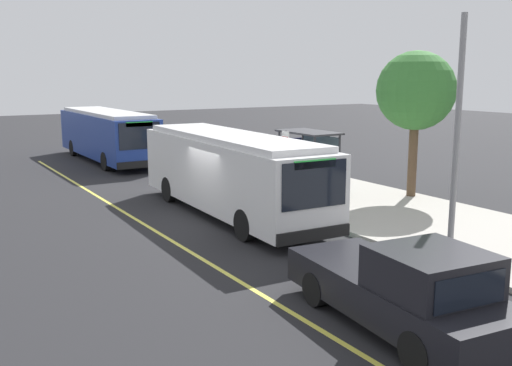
# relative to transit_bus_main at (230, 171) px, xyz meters

# --- Properties ---
(ground_plane) EXTENTS (120.00, 120.00, 0.00)m
(ground_plane) POSITION_rel_transit_bus_main_xyz_m (0.46, -1.01, -1.62)
(ground_plane) COLOR #232326
(sidewalk_curb) EXTENTS (44.00, 6.40, 0.15)m
(sidewalk_curb) POSITION_rel_transit_bus_main_xyz_m (0.46, 4.99, -1.54)
(sidewalk_curb) COLOR #A8A399
(sidewalk_curb) RESTS_ON ground_plane
(lane_stripe_center) EXTENTS (36.00, 0.14, 0.01)m
(lane_stripe_center) POSITION_rel_transit_bus_main_xyz_m (0.46, -3.21, -1.61)
(lane_stripe_center) COLOR #E0D64C
(lane_stripe_center) RESTS_ON ground_plane
(transit_bus_main) EXTENTS (10.70, 2.97, 2.95)m
(transit_bus_main) POSITION_rel_transit_bus_main_xyz_m (0.00, 0.00, 0.00)
(transit_bus_main) COLOR white
(transit_bus_main) RESTS_ON ground_plane
(transit_bus_second) EXTENTS (11.17, 2.63, 2.95)m
(transit_bus_second) POSITION_rel_transit_bus_main_xyz_m (-15.48, 0.30, 0.00)
(transit_bus_second) COLOR navy
(transit_bus_second) RESTS_ON ground_plane
(pickup_truck) EXTENTS (5.57, 2.52, 1.85)m
(pickup_truck) POSITION_rel_transit_bus_main_xyz_m (10.36, -1.82, -0.76)
(pickup_truck) COLOR black
(pickup_truck) RESTS_ON ground_plane
(bus_shelter) EXTENTS (2.90, 1.60, 2.48)m
(bus_shelter) POSITION_rel_transit_bus_main_xyz_m (-2.22, 5.15, 0.30)
(bus_shelter) COLOR #333338
(bus_shelter) RESTS_ON sidewalk_curb
(waiting_bench) EXTENTS (1.60, 0.48, 0.95)m
(waiting_bench) POSITION_rel_transit_bus_main_xyz_m (-2.07, 5.19, -0.98)
(waiting_bench) COLOR brown
(waiting_bench) RESTS_ON sidewalk_curb
(route_sign_post) EXTENTS (0.44, 0.08, 2.80)m
(route_sign_post) POSITION_rel_transit_bus_main_xyz_m (0.03, 2.38, 0.34)
(route_sign_post) COLOR #333338
(route_sign_post) RESTS_ON sidewalk_curb
(pedestrian_commuter) EXTENTS (0.24, 0.40, 1.69)m
(pedestrian_commuter) POSITION_rel_transit_bus_main_xyz_m (-3.48, 2.96, -0.50)
(pedestrian_commuter) COLOR #282D47
(pedestrian_commuter) RESTS_ON sidewalk_curb
(street_tree_near_shelter) EXTENTS (3.13, 3.13, 5.82)m
(street_tree_near_shelter) POSITION_rel_transit_bus_main_xyz_m (1.52, 7.59, 2.75)
(street_tree_near_shelter) COLOR brown
(street_tree_near_shelter) RESTS_ON sidewalk_curb
(utility_pole) EXTENTS (0.16, 0.16, 6.40)m
(utility_pole) POSITION_rel_transit_bus_main_xyz_m (8.07, 2.20, 1.73)
(utility_pole) COLOR gray
(utility_pole) RESTS_ON sidewalk_curb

